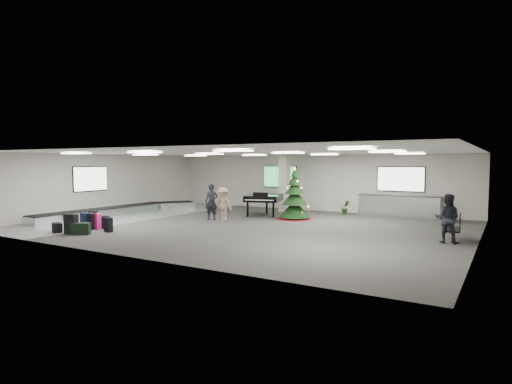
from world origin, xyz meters
The scene contains 21 objects.
ground centered at (0.00, 0.00, 0.00)m, with size 18.00×18.00×0.00m, color #353330.
room_envelope centered at (-0.38, 0.67, 2.33)m, with size 18.02×14.02×3.21m.
baggage_carousel centered at (-7.84, -0.08, 0.21)m, with size 2.28×9.71×0.43m.
service_counter centered at (5.00, 6.65, 0.55)m, with size 4.05×0.65×1.08m.
suitcase_0 centered at (-4.68, -5.28, 0.38)m, with size 0.54×0.37×0.79m.
suitcase_1 centered at (-5.01, -4.17, 0.34)m, with size 0.45×0.26×0.69m.
pink_suitcase centered at (-4.85, -4.01, 0.32)m, with size 0.43×0.26×0.66m.
suitcase_3 centered at (-4.63, -3.70, 0.26)m, with size 0.38×0.26×0.54m.
navy_suitcase centered at (-5.26, -4.24, 0.34)m, with size 0.50×0.40×0.69m.
green_duffel centered at (-4.25, -5.18, 0.22)m, with size 0.73×0.66×0.46m.
suitcase_7 centered at (-3.82, -4.23, 0.29)m, with size 0.43×0.30×0.59m.
suitcase_8 centered at (-6.51, -2.84, 0.28)m, with size 0.40×0.27×0.57m.
black_duffel centered at (-5.48, -5.34, 0.19)m, with size 0.65×0.53×0.39m.
christmas_tree centered at (0.87, 3.01, 0.88)m, with size 1.79×1.79×2.56m.
grand_piano centered at (-1.15, 3.50, 0.89)m, with size 2.24×2.59×1.25m.
bench centered at (8.26, 0.74, 0.51)m, with size 0.60×1.46×0.90m.
traveler_a centered at (-2.41, 0.71, 0.86)m, with size 0.63×0.41×1.73m, color black.
traveler_b centered at (-1.82, 0.82, 0.79)m, with size 1.02×0.59×1.58m, color #9C8060.
traveler_bench centered at (8.04, 0.10, 0.84)m, with size 0.82×0.64×1.69m, color black.
potted_plant_left centered at (2.41, 6.01, 0.38)m, with size 0.41×0.33×0.75m, color #15431A.
potted_plant_right centered at (7.59, 5.69, 0.43)m, with size 0.48×0.48×0.85m, color #15431A.
Camera 1 is at (9.83, -15.69, 2.77)m, focal length 30.00 mm.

